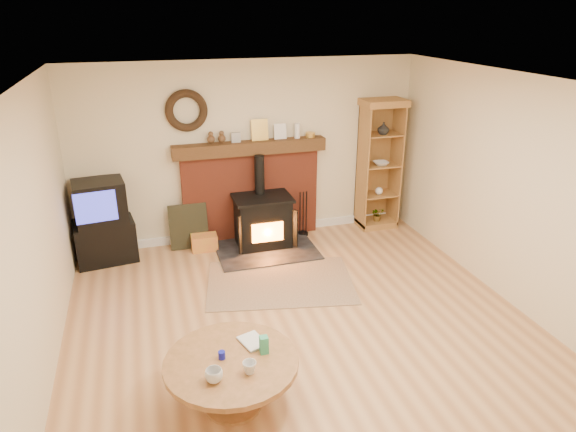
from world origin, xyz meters
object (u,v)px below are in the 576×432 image
object	(u,v)px
wood_stove	(263,223)
tv_unit	(103,223)
curio_cabinet	(379,165)
coffee_table	(232,369)

from	to	relation	value
wood_stove	tv_unit	distance (m)	2.18
tv_unit	curio_cabinet	xyz separation A→B (m)	(4.07, 0.09, 0.46)
curio_cabinet	tv_unit	bearing A→B (deg)	-178.77
wood_stove	tv_unit	bearing A→B (deg)	174.93
tv_unit	wood_stove	bearing A→B (deg)	-5.07
wood_stove	tv_unit	world-z (taller)	wood_stove
wood_stove	tv_unit	xyz separation A→B (m)	(-2.17, 0.19, 0.17)
curio_cabinet	coffee_table	distance (m)	4.50
tv_unit	curio_cabinet	world-z (taller)	curio_cabinet
tv_unit	coffee_table	size ratio (longest dim) A/B	0.99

